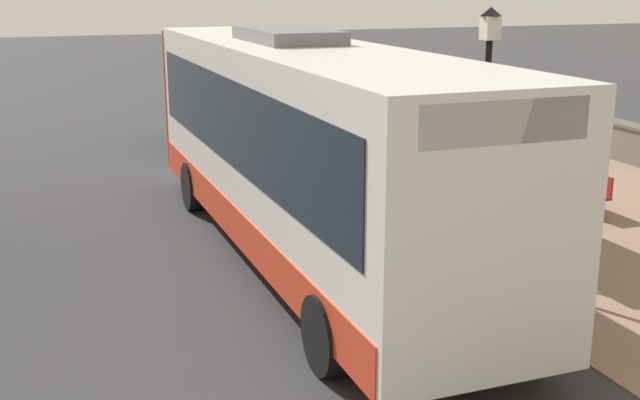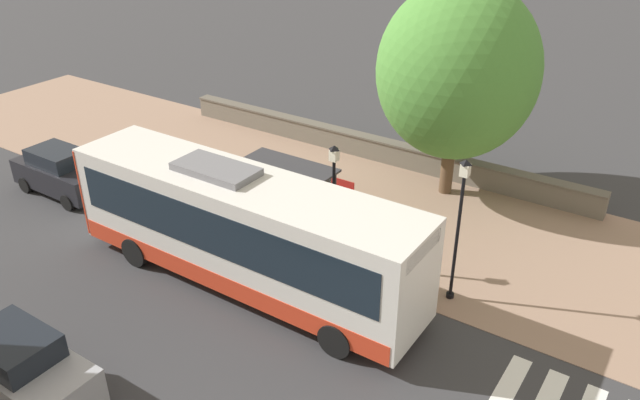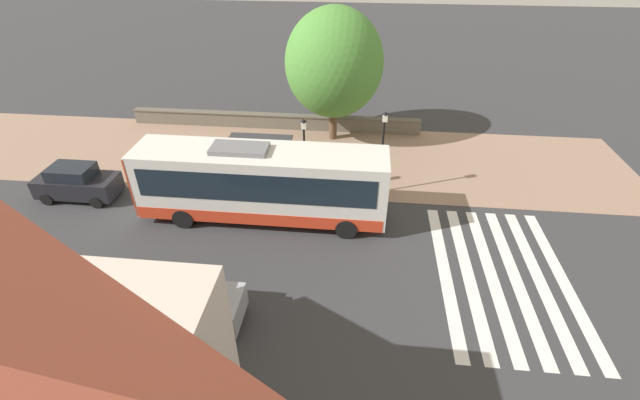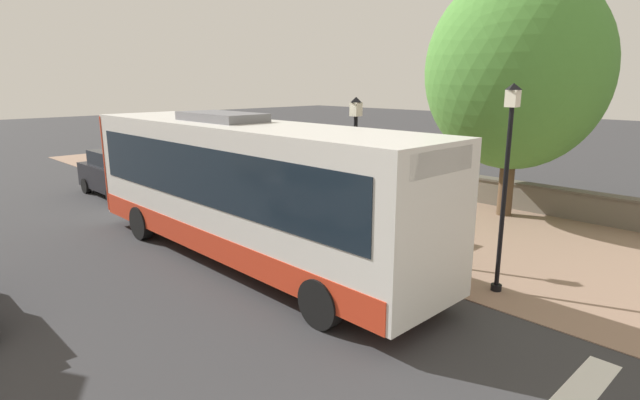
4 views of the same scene
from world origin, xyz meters
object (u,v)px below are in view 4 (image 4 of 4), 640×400
object	(u,v)px
bench	(375,199)
bus	(243,187)
street_lamp_near	(355,163)
shade_tree	(516,71)
pedestrian	(431,249)
parked_car_behind_bus	(117,174)
street_lamp_far	(506,173)
bus_shelter	(318,163)

from	to	relation	value
bench	bus	bearing A→B (deg)	6.68
street_lamp_near	shade_tree	world-z (taller)	shade_tree
street_lamp_near	shade_tree	distance (m)	7.35
bus	pedestrian	world-z (taller)	bus
bus	parked_car_behind_bus	xyz separation A→B (m)	(-0.72, -9.97, -1.07)
pedestrian	parked_car_behind_bus	xyz separation A→B (m)	(0.87, -14.66, -0.15)
pedestrian	bench	bearing A→B (deg)	-130.68
street_lamp_far	shade_tree	bearing A→B (deg)	-155.12
bus_shelter	bench	size ratio (longest dim) A/B	1.97
bus	street_lamp_near	xyz separation A→B (m)	(-2.37, 1.74, 0.54)
bench	parked_car_behind_bus	size ratio (longest dim) A/B	0.42
bus	shade_tree	xyz separation A→B (m)	(-9.23, 2.69, 2.98)
street_lamp_near	parked_car_behind_bus	bearing A→B (deg)	-82.01
street_lamp_far	bus_shelter	bearing A→B (deg)	-95.57
bus_shelter	street_lamp_near	distance (m)	2.82
shade_tree	parked_car_behind_bus	xyz separation A→B (m)	(8.51, -12.66, -4.05)
street_lamp_far	parked_car_behind_bus	bearing A→B (deg)	-82.30
parked_car_behind_bus	street_lamp_far	bearing A→B (deg)	97.70
bench	pedestrian	bearing A→B (deg)	49.32
pedestrian	shade_tree	distance (m)	8.81
shade_tree	bus	bearing A→B (deg)	-16.22
shade_tree	pedestrian	bearing A→B (deg)	14.70
pedestrian	shade_tree	xyz separation A→B (m)	(-7.64, -2.00, 3.90)
bus	street_lamp_far	bearing A→B (deg)	116.64
shade_tree	parked_car_behind_bus	world-z (taller)	shade_tree
bench	parked_car_behind_bus	distance (m)	10.78
street_lamp_near	parked_car_behind_bus	world-z (taller)	street_lamp_near
street_lamp_far	parked_car_behind_bus	distance (m)	15.87
bench	shade_tree	size ratio (longest dim) A/B	0.21
pedestrian	street_lamp_far	bearing A→B (deg)	142.16
street_lamp_near	pedestrian	bearing A→B (deg)	75.35
street_lamp_near	street_lamp_far	distance (m)	3.95
bus	shade_tree	bearing A→B (deg)	163.78
bus_shelter	street_lamp_near	xyz separation A→B (m)	(1.10, 2.56, 0.41)
shade_tree	street_lamp_far	bearing A→B (deg)	24.88
bus_shelter	pedestrian	bearing A→B (deg)	71.25
parked_car_behind_bus	street_lamp_near	bearing A→B (deg)	97.99
pedestrian	street_lamp_near	size ratio (longest dim) A/B	0.42
bus_shelter	street_lamp_near	bearing A→B (deg)	66.77
street_lamp_far	shade_tree	distance (m)	7.40
bench	parked_car_behind_bus	world-z (taller)	parked_car_behind_bus
bus	shade_tree	size ratio (longest dim) A/B	1.42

